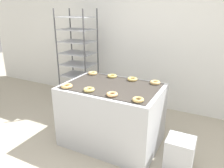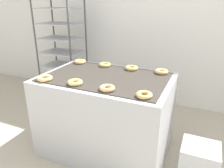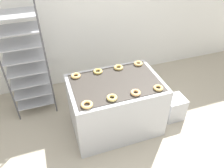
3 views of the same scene
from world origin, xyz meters
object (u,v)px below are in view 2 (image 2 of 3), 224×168
at_px(donut_near_midleft, 75,82).
at_px(donut_far_midright, 132,68).
at_px(glaze_bin, 198,165).
at_px(donut_far_left, 80,62).
at_px(donut_near_left, 45,78).
at_px(baking_rack_cart, 62,45).
at_px(donut_far_midleft, 105,65).
at_px(fryer_machine, 106,114).
at_px(donut_near_right, 144,95).
at_px(donut_far_right, 162,72).
at_px(donut_near_midright, 107,88).

xyz_separation_m(donut_near_midleft, donut_far_midright, (0.32, 0.62, -0.00)).
height_order(glaze_bin, donut_far_left, donut_far_left).
height_order(donut_near_left, donut_near_midleft, donut_near_midleft).
bearing_deg(donut_near_midleft, donut_far_left, 118.11).
distance_m(baking_rack_cart, donut_far_midleft, 1.11).
bearing_deg(donut_far_midleft, donut_far_midright, -0.18).
relative_size(fryer_machine, glaze_bin, 3.23).
distance_m(baking_rack_cart, donut_near_right, 1.99).
distance_m(glaze_bin, donut_near_left, 1.59).
xyz_separation_m(glaze_bin, donut_far_right, (-0.47, 0.45, 0.67)).
bearing_deg(donut_far_left, donut_far_midright, 0.68).
bearing_deg(donut_far_left, donut_far_right, 0.67).
bearing_deg(fryer_machine, donut_far_midright, 63.28).
height_order(fryer_machine, donut_far_left, donut_far_left).
height_order(donut_near_left, donut_far_midright, same).
bearing_deg(donut_far_right, donut_near_right, -90.13).
height_order(donut_near_midleft, donut_far_left, same).
relative_size(donut_near_midleft, donut_near_midright, 1.03).
xyz_separation_m(donut_near_midleft, donut_far_right, (0.64, 0.63, 0.00)).
distance_m(donut_near_right, donut_far_right, 0.63).
height_order(donut_far_left, donut_far_right, same).
relative_size(glaze_bin, donut_near_midleft, 2.93).
bearing_deg(donut_far_left, donut_near_right, -32.80).
bearing_deg(donut_near_midright, donut_near_midleft, 179.33).
bearing_deg(glaze_bin, baking_rack_cart, 154.99).
bearing_deg(donut_far_midright, donut_near_midleft, -117.02).
bearing_deg(baking_rack_cart, donut_near_right, -35.66).
bearing_deg(donut_near_right, donut_far_midright, 117.03).
height_order(fryer_machine, glaze_bin, fryer_machine).
distance_m(fryer_machine, donut_far_midleft, 0.57).
distance_m(fryer_machine, donut_far_midright, 0.57).
bearing_deg(donut_near_left, baking_rack_cart, 119.18).
xyz_separation_m(donut_far_left, donut_far_midright, (0.64, 0.01, -0.00)).
relative_size(baking_rack_cart, donut_near_left, 12.27).
distance_m(donut_near_left, donut_far_midleft, 0.72).
xyz_separation_m(fryer_machine, donut_far_left, (-0.49, 0.31, 0.44)).
height_order(donut_near_midright, donut_far_midleft, donut_near_midright).
height_order(glaze_bin, donut_far_midleft, donut_far_midleft).
distance_m(fryer_machine, donut_near_midright, 0.57).
height_order(donut_near_midright, donut_near_right, donut_near_midright).
height_order(donut_near_left, donut_far_midleft, donut_near_left).
distance_m(donut_near_midleft, donut_far_midleft, 0.62).
bearing_deg(donut_near_left, donut_near_midleft, 3.59).
distance_m(donut_near_left, donut_far_midright, 0.91).
distance_m(fryer_machine, donut_far_right, 0.73).
distance_m(donut_near_left, donut_near_right, 0.96).
relative_size(donut_near_left, donut_far_midright, 1.05).
bearing_deg(donut_near_midright, glaze_bin, 12.72).
relative_size(donut_near_midleft, donut_far_midleft, 1.01).
xyz_separation_m(glaze_bin, donut_far_left, (-1.44, 0.44, 0.67)).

